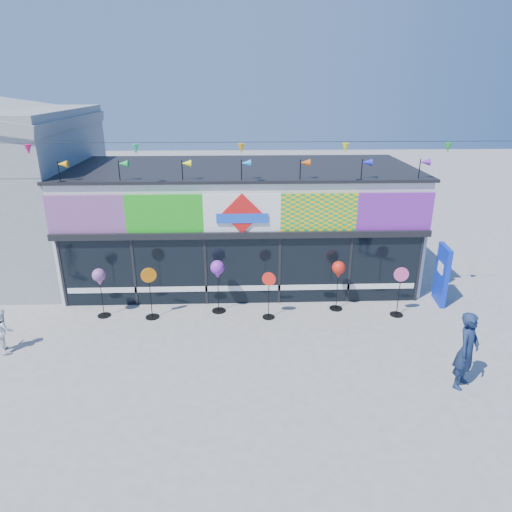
{
  "coord_description": "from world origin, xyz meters",
  "views": [
    {
      "loc": [
        -0.04,
        -10.27,
        6.89
      ],
      "look_at": [
        0.39,
        2.0,
        2.21
      ],
      "focal_mm": 32.0,
      "sensor_mm": 36.0,
      "label": 1
    }
  ],
  "objects_px": {
    "spinner_4": "(338,271)",
    "spinner_1": "(150,292)",
    "spinner_2": "(218,271)",
    "adult_man": "(467,351)",
    "blue_sign": "(442,275)",
    "spinner_0": "(99,279)",
    "child": "(3,330)",
    "spinner_5": "(399,290)",
    "spinner_3": "(269,294)"
  },
  "relations": [
    {
      "from": "spinner_4",
      "to": "spinner_1",
      "type": "bearing_deg",
      "value": -176.32
    },
    {
      "from": "spinner_1",
      "to": "spinner_2",
      "type": "xyz_separation_m",
      "value": [
        2.06,
        0.35,
        0.51
      ]
    },
    {
      "from": "spinner_1",
      "to": "adult_man",
      "type": "xyz_separation_m",
      "value": [
        8.1,
        -3.7,
        0.09
      ]
    },
    {
      "from": "blue_sign",
      "to": "spinner_4",
      "type": "relative_size",
      "value": 1.19
    },
    {
      "from": "spinner_0",
      "to": "spinner_4",
      "type": "bearing_deg",
      "value": 1.73
    },
    {
      "from": "spinner_4",
      "to": "child",
      "type": "relative_size",
      "value": 1.33
    },
    {
      "from": "spinner_0",
      "to": "spinner_5",
      "type": "bearing_deg",
      "value": -1.63
    },
    {
      "from": "adult_man",
      "to": "child",
      "type": "bearing_deg",
      "value": 127.62
    },
    {
      "from": "spinner_2",
      "to": "spinner_4",
      "type": "bearing_deg",
      "value": 0.47
    },
    {
      "from": "spinner_2",
      "to": "spinner_3",
      "type": "distance_m",
      "value": 1.75
    },
    {
      "from": "spinner_4",
      "to": "spinner_2",
      "type": "bearing_deg",
      "value": -179.53
    },
    {
      "from": "adult_man",
      "to": "spinner_0",
      "type": "bearing_deg",
      "value": 115.3
    },
    {
      "from": "spinner_4",
      "to": "spinner_5",
      "type": "xyz_separation_m",
      "value": [
        1.83,
        -0.49,
        -0.47
      ]
    },
    {
      "from": "spinner_2",
      "to": "spinner_5",
      "type": "bearing_deg",
      "value": -4.62
    },
    {
      "from": "child",
      "to": "spinner_3",
      "type": "bearing_deg",
      "value": -113.58
    },
    {
      "from": "spinner_5",
      "to": "spinner_1",
      "type": "bearing_deg",
      "value": 179.18
    },
    {
      "from": "spinner_3",
      "to": "spinner_4",
      "type": "distance_m",
      "value": 2.34
    },
    {
      "from": "spinner_4",
      "to": "spinner_3",
      "type": "bearing_deg",
      "value": -167.26
    },
    {
      "from": "spinner_5",
      "to": "adult_man",
      "type": "xyz_separation_m",
      "value": [
        0.41,
        -3.59,
        0.12
      ]
    },
    {
      "from": "spinner_5",
      "to": "adult_man",
      "type": "height_order",
      "value": "adult_man"
    },
    {
      "from": "blue_sign",
      "to": "adult_man",
      "type": "bearing_deg",
      "value": -100.38
    },
    {
      "from": "blue_sign",
      "to": "spinner_5",
      "type": "bearing_deg",
      "value": -147.26
    },
    {
      "from": "spinner_5",
      "to": "blue_sign",
      "type": "bearing_deg",
      "value": 27.12
    },
    {
      "from": "blue_sign",
      "to": "spinner_0",
      "type": "distance_m",
      "value": 10.94
    },
    {
      "from": "spinner_2",
      "to": "spinner_1",
      "type": "bearing_deg",
      "value": -170.49
    },
    {
      "from": "blue_sign",
      "to": "spinner_2",
      "type": "relative_size",
      "value": 1.13
    },
    {
      "from": "spinner_5",
      "to": "child",
      "type": "distance_m",
      "value": 11.47
    },
    {
      "from": "spinner_0",
      "to": "spinner_1",
      "type": "height_order",
      "value": "spinner_1"
    },
    {
      "from": "spinner_0",
      "to": "spinner_4",
      "type": "height_order",
      "value": "spinner_4"
    },
    {
      "from": "spinner_3",
      "to": "adult_man",
      "type": "height_order",
      "value": "adult_man"
    },
    {
      "from": "spinner_0",
      "to": "adult_man",
      "type": "bearing_deg",
      "value": -21.79
    },
    {
      "from": "spinner_3",
      "to": "spinner_4",
      "type": "bearing_deg",
      "value": 12.74
    },
    {
      "from": "spinner_3",
      "to": "spinner_4",
      "type": "xyz_separation_m",
      "value": [
        2.22,
        0.5,
        0.52
      ]
    },
    {
      "from": "spinner_2",
      "to": "child",
      "type": "xyz_separation_m",
      "value": [
        -5.72,
        -2.09,
        -0.77
      ]
    },
    {
      "from": "child",
      "to": "adult_man",
      "type": "bearing_deg",
      "value": -135.53
    },
    {
      "from": "spinner_4",
      "to": "spinner_5",
      "type": "distance_m",
      "value": 1.95
    },
    {
      "from": "spinner_3",
      "to": "adult_man",
      "type": "relative_size",
      "value": 0.78
    },
    {
      "from": "spinner_0",
      "to": "spinner_5",
      "type": "xyz_separation_m",
      "value": [
        9.23,
        -0.26,
        -0.43
      ]
    },
    {
      "from": "spinner_1",
      "to": "blue_sign",
      "type": "bearing_deg",
      "value": 4.58
    },
    {
      "from": "adult_man",
      "to": "spinner_1",
      "type": "bearing_deg",
      "value": 112.54
    },
    {
      "from": "blue_sign",
      "to": "spinner_1",
      "type": "distance_m",
      "value": 9.41
    },
    {
      "from": "blue_sign",
      "to": "spinner_3",
      "type": "xyz_separation_m",
      "value": [
        -5.74,
        -0.88,
        -0.19
      ]
    },
    {
      "from": "spinner_0",
      "to": "adult_man",
      "type": "xyz_separation_m",
      "value": [
        9.64,
        -3.85,
        -0.31
      ]
    },
    {
      "from": "blue_sign",
      "to": "spinner_5",
      "type": "relative_size",
      "value": 1.22
    },
    {
      "from": "child",
      "to": "spinner_1",
      "type": "bearing_deg",
      "value": -100.58
    },
    {
      "from": "blue_sign",
      "to": "spinner_3",
      "type": "distance_m",
      "value": 5.81
    },
    {
      "from": "spinner_2",
      "to": "child",
      "type": "distance_m",
      "value": 6.13
    },
    {
      "from": "spinner_4",
      "to": "blue_sign",
      "type": "bearing_deg",
      "value": 6.09
    },
    {
      "from": "spinner_0",
      "to": "adult_man",
      "type": "distance_m",
      "value": 10.39
    },
    {
      "from": "spinner_1",
      "to": "spinner_5",
      "type": "bearing_deg",
      "value": -0.82
    }
  ]
}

